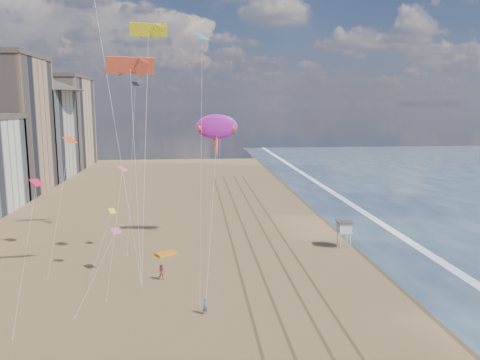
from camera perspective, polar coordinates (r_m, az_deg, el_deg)
name	(u,v)px	position (r m, az deg, el deg)	size (l,w,h in m)	color
wet_sand	(354,223)	(76.69, 13.73, -5.11)	(260.00, 260.00, 0.00)	#42301E
foam	(380,222)	(78.16, 16.65, -4.97)	(260.00, 260.00, 0.00)	white
tracks	(260,244)	(63.48, 2.47, -7.86)	(7.68, 120.00, 0.01)	brown
lifeguard_stand	(344,227)	(62.93, 12.58, -5.66)	(1.96, 1.96, 3.54)	silver
grounded_kite	(166,253)	(60.09, -9.05, -8.84)	(2.40, 1.53, 0.27)	orange
show_kite	(217,127)	(62.78, -2.84, 6.47)	(4.99, 10.25, 24.32)	#B01BAD
kite_flyer_a	(205,306)	(43.54, -4.26, -15.11)	(0.54, 0.35, 1.47)	slate
kite_flyer_b	(162,272)	(51.73, -9.53, -11.01)	(0.85, 0.66, 1.74)	#914A4C
small_kites	(113,143)	(55.14, -15.20, 4.41)	(18.44, 18.68, 21.23)	#F34614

